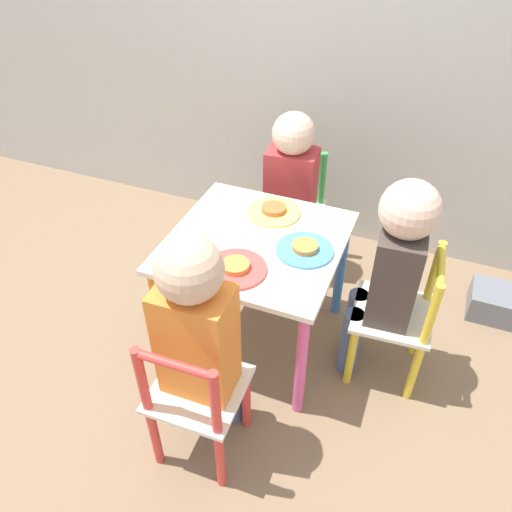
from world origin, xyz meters
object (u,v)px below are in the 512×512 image
chair_yellow (398,318)px  child_back (290,182)px  plate_back (274,211)px  chair_green (292,213)px  storage_bin (502,304)px  chair_red (196,399)px  plate_right (305,249)px  child_right (392,265)px  kids_table (256,256)px  plate_front (236,268)px  child_front (199,331)px

chair_yellow → child_back: (-0.54, 0.41, 0.19)m
child_back → plate_back: bearing=-87.7°
chair_green → storage_bin: 0.94m
chair_red → plate_right: size_ratio=2.77×
child_right → plate_right: (-0.28, -0.03, 0.01)m
kids_table → plate_back: size_ratio=2.95×
chair_red → chair_green: bearing=-89.0°
chair_yellow → child_right: (-0.06, -0.00, 0.22)m
chair_green → plate_right: (0.20, -0.51, 0.23)m
chair_red → child_right: bearing=-130.5°
child_right → plate_back: size_ratio=4.01×
chair_green → storage_bin: chair_green is taller
chair_red → chair_yellow: bearing=-133.9°
chair_red → plate_right: 0.58m
plate_front → storage_bin: (0.89, 0.65, -0.43)m
child_front → plate_right: (0.16, 0.45, -0.00)m
plate_front → child_right: bearing=24.3°
storage_bin → kids_table: bearing=-151.6°
chair_yellow → plate_front: 0.59m
child_right → storage_bin: (0.44, 0.45, -0.42)m
child_front → plate_right: size_ratio=4.25×
kids_table → plate_right: bearing=0.0°
chair_yellow → chair_red: same height
plate_back → storage_bin: size_ratio=0.77×
kids_table → plate_front: 0.19m
child_right → storage_bin: child_right is taller
plate_front → chair_green: bearing=92.8°
chair_green → plate_right: size_ratio=2.77×
chair_green → chair_red: (0.05, -1.01, 0.00)m
kids_table → child_front: (0.01, -0.45, 0.08)m
child_back → child_front: child_front is taller
child_back → plate_back: size_ratio=3.77×
chair_green → chair_yellow: bearing=-44.9°
kids_table → chair_green: (-0.03, 0.51, -0.15)m
child_right → plate_right: size_ratio=4.13×
kids_table → child_back: size_ratio=0.78×
kids_table → storage_bin: kids_table is taller
chair_red → storage_bin: 1.33m
chair_yellow → child_front: size_ratio=0.65×
kids_table → plate_back: bearing=90.0°
child_front → plate_right: bearing=-111.0°
chair_yellow → chair_red: bearing=-46.1°
chair_green → child_back: size_ratio=0.71×
chair_yellow → child_back: bearing=-131.5°
storage_bin → chair_red: bearing=-131.4°
plate_right → kids_table: bearing=180.0°
chair_green → kids_table: bearing=-90.0°
chair_green → child_back: (0.00, -0.06, 0.19)m
chair_green → child_back: child_back is taller
chair_red → plate_front: chair_red is taller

